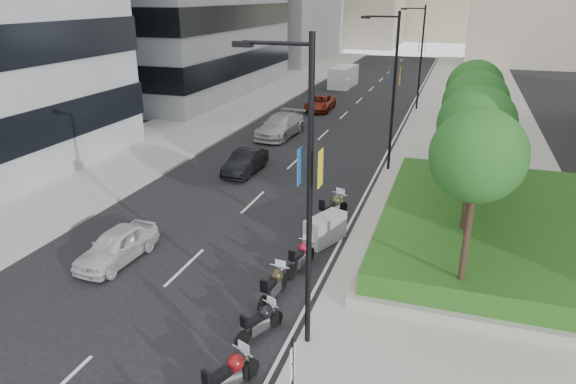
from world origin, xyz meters
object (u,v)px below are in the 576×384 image
at_px(motorcycle_1, 229,375).
at_px(motorcycle_2, 260,322).
at_px(lamp_post_2, 420,53).
at_px(motorcycle_5, 325,229).
at_px(car_a, 117,245).
at_px(lamp_post_1, 391,85).
at_px(car_c, 280,126).
at_px(motorcycle_4, 301,256).
at_px(car_b, 245,162).
at_px(parking_sign, 293,375).
at_px(motorcycle_6, 332,208).
at_px(lamp_post_0, 304,186).
at_px(motorcycle_3, 274,285).
at_px(car_d, 320,103).
at_px(delivery_van, 343,78).

xyz_separation_m(motorcycle_1, motorcycle_2, (-0.12, 2.52, -0.06)).
bearing_deg(lamp_post_2, motorcycle_2, -92.16).
distance_m(motorcycle_5, car_a, 8.40).
bearing_deg(lamp_post_1, car_c, 146.90).
height_order(motorcycle_4, car_b, car_b).
bearing_deg(parking_sign, motorcycle_6, 99.19).
relative_size(lamp_post_0, motorcycle_3, 4.18).
bearing_deg(car_d, lamp_post_0, -77.92).
relative_size(motorcycle_3, motorcycle_6, 0.92).
xyz_separation_m(motorcycle_3, car_a, (-6.76, 0.69, 0.09)).
distance_m(lamp_post_0, motorcycle_2, 4.73).
distance_m(car_b, car_d, 18.29).
height_order(parking_sign, motorcycle_1, parking_sign).
bearing_deg(parking_sign, motorcycle_3, 114.58).
bearing_deg(car_c, lamp_post_0, -65.14).
bearing_deg(motorcycle_3, car_d, 17.92).
height_order(lamp_post_0, motorcycle_1, lamp_post_0).
bearing_deg(lamp_post_1, lamp_post_0, -90.00).
xyz_separation_m(parking_sign, motorcycle_6, (-1.94, 12.00, -0.81)).
height_order(motorcycle_1, car_d, car_d).
bearing_deg(motorcycle_3, lamp_post_0, -134.79).
xyz_separation_m(lamp_post_1, motorcycle_5, (-1.05, -10.24, -4.46)).
bearing_deg(motorcycle_4, motorcycle_3, -176.20).
distance_m(motorcycle_3, car_d, 31.08).
distance_m(lamp_post_0, car_a, 9.83).
relative_size(lamp_post_2, car_c, 1.62).
distance_m(parking_sign, motorcycle_3, 5.53).
relative_size(motorcycle_3, car_c, 0.39).
bearing_deg(motorcycle_6, motorcycle_5, -152.99).
bearing_deg(motorcycle_3, motorcycle_6, 3.10).
bearing_deg(motorcycle_6, lamp_post_1, 11.89).
height_order(lamp_post_1, car_d, lamp_post_1).
bearing_deg(motorcycle_5, lamp_post_0, -148.10).
bearing_deg(delivery_van, parking_sign, -74.52).
bearing_deg(lamp_post_1, motorcycle_6, -99.12).
relative_size(motorcycle_4, car_b, 0.52).
relative_size(motorcycle_2, car_b, 0.45).
height_order(lamp_post_2, motorcycle_1, lamp_post_2).
height_order(car_b, car_d, car_b).
bearing_deg(motorcycle_5, lamp_post_2, 20.94).
xyz_separation_m(motorcycle_1, motorcycle_6, (-0.08, 11.57, 0.07)).
xyz_separation_m(motorcycle_2, motorcycle_6, (0.04, 9.06, 0.13)).
relative_size(car_b, car_d, 0.87).
distance_m(lamp_post_2, car_a, 33.71).
bearing_deg(motorcycle_1, car_b, 44.30).
xyz_separation_m(motorcycle_3, car_b, (-6.14, 12.10, 0.09)).
relative_size(motorcycle_3, car_d, 0.46).
height_order(car_b, car_c, car_c).
distance_m(motorcycle_2, motorcycle_3, 2.05).
relative_size(car_a, car_c, 0.70).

